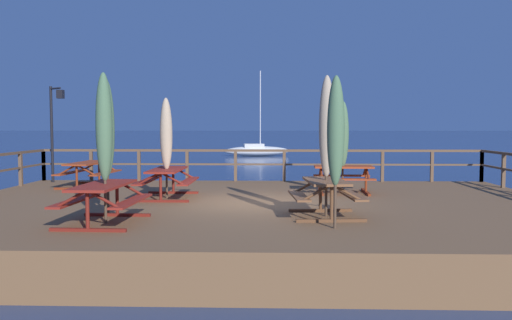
{
  "coord_description": "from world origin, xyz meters",
  "views": [
    {
      "loc": [
        0.42,
        -12.78,
        2.73
      ],
      "look_at": [
        0.0,
        0.77,
        1.84
      ],
      "focal_mm": 36.64,
      "sensor_mm": 36.0,
      "label": 1
    }
  ],
  "objects": [
    {
      "name": "ground_plane",
      "position": [
        0.0,
        0.0,
        0.0
      ],
      "size": [
        600.0,
        600.0,
        0.0
      ],
      "primitive_type": "plane",
      "color": "navy"
    },
    {
      "name": "wooden_deck",
      "position": [
        0.0,
        0.0,
        0.42
      ],
      "size": [
        15.27,
        10.25,
        0.84
      ],
      "primitive_type": "cube",
      "color": "brown",
      "rests_on": "ground"
    },
    {
      "name": "railing_waterside_far",
      "position": [
        -0.0,
        4.97,
        1.59
      ],
      "size": [
        15.07,
        0.1,
        1.09
      ],
      "color": "brown",
      "rests_on": "wooden_deck"
    },
    {
      "name": "picnic_table_front_left",
      "position": [
        -2.34,
        0.78,
        1.4
      ],
      "size": [
        1.4,
        2.03,
        0.78
      ],
      "color": "maroon",
      "rests_on": "wooden_deck"
    },
    {
      "name": "picnic_table_back_right",
      "position": [
        -2.84,
        -2.87,
        1.4
      ],
      "size": [
        1.47,
        2.01,
        0.78
      ],
      "color": "maroon",
      "rests_on": "wooden_deck"
    },
    {
      "name": "picnic_table_mid_right",
      "position": [
        2.43,
        1.92,
        1.39
      ],
      "size": [
        1.67,
        1.45,
        0.78
      ],
      "color": "#993819",
      "rests_on": "wooden_deck"
    },
    {
      "name": "picnic_table_mid_centre",
      "position": [
        1.54,
        -1.98,
        1.39
      ],
      "size": [
        1.53,
        1.72,
        0.78
      ],
      "color": "brown",
      "rests_on": "wooden_deck"
    },
    {
      "name": "picnic_table_front_right",
      "position": [
        -5.29,
        3.2,
        1.4
      ],
      "size": [
        1.54,
        2.1,
        0.78
      ],
      "color": "#993819",
      "rests_on": "wooden_deck"
    },
    {
      "name": "patio_umbrella_short_mid",
      "position": [
        -2.34,
        0.72,
        2.51
      ],
      "size": [
        0.32,
        0.32,
        2.62
      ],
      "color": "#4C3828",
      "rests_on": "wooden_deck"
    },
    {
      "name": "patio_umbrella_short_front",
      "position": [
        -2.81,
        -2.84,
        2.69
      ],
      "size": [
        0.32,
        0.32,
        2.91
      ],
      "color": "#4C3828",
      "rests_on": "wooden_deck"
    },
    {
      "name": "patio_umbrella_short_back",
      "position": [
        2.41,
        1.97,
        2.48
      ],
      "size": [
        0.32,
        0.32,
        2.58
      ],
      "color": "#4C3828",
      "rests_on": "wooden_deck"
    },
    {
      "name": "patio_umbrella_tall_mid_right",
      "position": [
        1.55,
        -1.93,
        2.71
      ],
      "size": [
        0.32,
        0.32,
        2.93
      ],
      "color": "#4C3828",
      "rests_on": "wooden_deck"
    },
    {
      "name": "patio_umbrella_tall_back_right",
      "position": [
        1.58,
        -3.23,
        2.63
      ],
      "size": [
        0.32,
        0.32,
        2.8
      ],
      "color": "#4C3828",
      "rests_on": "wooden_deck"
    },
    {
      "name": "patio_umbrella_tall_mid_left",
      "position": [
        -3.1,
        -1.75,
        2.67
      ],
      "size": [
        0.32,
        0.32,
        2.87
      ],
      "color": "#4C3828",
      "rests_on": "wooden_deck"
    },
    {
      "name": "lamp_post_hooked",
      "position": [
        -6.78,
        4.31,
        2.96
      ],
      "size": [
        0.6,
        0.46,
        3.2
      ],
      "color": "black",
      "rests_on": "wooden_deck"
    },
    {
      "name": "sailboat_distant",
      "position": [
        -0.98,
        34.68,
        0.51
      ],
      "size": [
        6.2,
        2.7,
        7.72
      ],
      "color": "white",
      "rests_on": "ground"
    }
  ]
}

